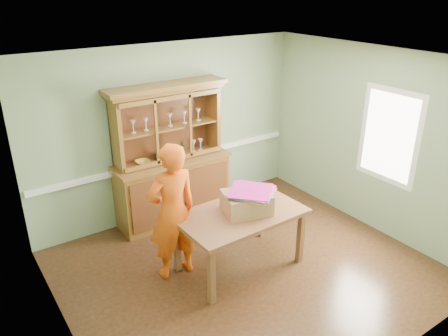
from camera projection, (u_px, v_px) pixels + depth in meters
floor at (246, 269)px, 5.76m from camera, size 4.50×4.50×0.00m
ceiling at (252, 62)px, 4.69m from camera, size 4.50×4.50×0.00m
wall_back at (170, 132)px, 6.74m from camera, size 4.50×0.00×4.50m
wall_left at (57, 233)px, 4.06m from camera, size 0.00×4.00×4.00m
wall_right at (371, 140)px, 6.39m from camera, size 0.00×4.00×4.00m
wall_front at (392, 256)px, 3.71m from camera, size 4.50×0.00×4.50m
chair_rail at (172, 159)px, 6.90m from camera, size 4.41×0.05×0.08m
framed_map at (47, 201)px, 4.22m from camera, size 0.03×0.60×0.46m
window_panel at (389, 136)px, 6.09m from camera, size 0.03×0.96×1.36m
china_hutch at (172, 174)px, 6.72m from camera, size 1.83×0.60×2.15m
dining_table at (240, 219)px, 5.56m from camera, size 1.62×1.00×0.80m
cardboard_box at (246, 203)px, 5.49m from camera, size 0.67×0.59×0.27m
kite_stack at (250, 192)px, 5.41m from camera, size 0.71×0.71×0.05m
person at (172, 212)px, 5.35m from camera, size 0.67×0.45×1.79m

